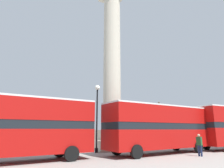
{
  "coord_description": "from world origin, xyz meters",
  "views": [
    {
      "loc": [
        -9.94,
        -19.83,
        2.06
      ],
      "look_at": [
        0.0,
        0.0,
        7.13
      ],
      "focal_mm": 32.0,
      "sensor_mm": 36.0,
      "label": 1
    }
  ],
  "objects_px": {
    "bus_b": "(158,127)",
    "street_lamp": "(97,110)",
    "monument_column": "(112,76)",
    "equestrian_statue": "(160,133)",
    "pedestrian_near_lamp": "(199,144)",
    "bus_c": "(7,125)"
  },
  "relations": [
    {
      "from": "bus_b",
      "to": "street_lamp",
      "type": "distance_m",
      "value": 5.86
    },
    {
      "from": "street_lamp",
      "to": "monument_column",
      "type": "bearing_deg",
      "value": 38.7
    },
    {
      "from": "bus_b",
      "to": "street_lamp",
      "type": "relative_size",
      "value": 1.66
    },
    {
      "from": "equestrian_statue",
      "to": "pedestrian_near_lamp",
      "type": "distance_m",
      "value": 12.02
    },
    {
      "from": "monument_column",
      "to": "equestrian_statue",
      "type": "bearing_deg",
      "value": 16.56
    },
    {
      "from": "monument_column",
      "to": "equestrian_statue",
      "type": "height_order",
      "value": "monument_column"
    },
    {
      "from": "bus_c",
      "to": "pedestrian_near_lamp",
      "type": "relative_size",
      "value": 6.64
    },
    {
      "from": "equestrian_statue",
      "to": "monument_column",
      "type": "bearing_deg",
      "value": 162.5
    },
    {
      "from": "bus_b",
      "to": "pedestrian_near_lamp",
      "type": "height_order",
      "value": "bus_b"
    },
    {
      "from": "bus_c",
      "to": "street_lamp",
      "type": "xyz_separation_m",
      "value": [
        7.44,
        3.15,
        1.59
      ]
    },
    {
      "from": "equestrian_statue",
      "to": "street_lamp",
      "type": "height_order",
      "value": "street_lamp"
    },
    {
      "from": "pedestrian_near_lamp",
      "to": "street_lamp",
      "type": "bearing_deg",
      "value": 47.36
    },
    {
      "from": "monument_column",
      "to": "bus_b",
      "type": "height_order",
      "value": "monument_column"
    },
    {
      "from": "monument_column",
      "to": "street_lamp",
      "type": "height_order",
      "value": "monument_column"
    },
    {
      "from": "monument_column",
      "to": "pedestrian_near_lamp",
      "type": "relative_size",
      "value": 11.96
    },
    {
      "from": "monument_column",
      "to": "bus_c",
      "type": "relative_size",
      "value": 1.8
    },
    {
      "from": "bus_c",
      "to": "pedestrian_near_lamp",
      "type": "height_order",
      "value": "bus_c"
    },
    {
      "from": "bus_c",
      "to": "equestrian_statue",
      "type": "xyz_separation_m",
      "value": [
        18.98,
        7.93,
        -0.71
      ]
    },
    {
      "from": "bus_b",
      "to": "bus_c",
      "type": "distance_m",
      "value": 11.97
    },
    {
      "from": "monument_column",
      "to": "bus_b",
      "type": "xyz_separation_m",
      "value": [
        1.85,
        -5.51,
        -5.81
      ]
    },
    {
      "from": "street_lamp",
      "to": "pedestrian_near_lamp",
      "type": "relative_size",
      "value": 3.69
    },
    {
      "from": "bus_b",
      "to": "equestrian_statue",
      "type": "relative_size",
      "value": 1.76
    }
  ]
}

